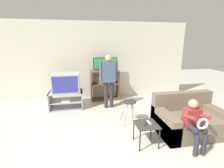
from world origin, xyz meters
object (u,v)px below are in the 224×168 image
Objects in this scene: person_seated_child at (194,121)px; television_flat at (105,64)px; tv_stand at (66,100)px; remote_control_black at (146,124)px; media_shelf at (105,85)px; person_standing_adult at (109,76)px; remote_control_white at (149,122)px; snack_table at (146,127)px; folding_stool at (129,105)px; television_main at (66,82)px; couch at (189,120)px.

television_flat is at bearing 111.95° from person_seated_child.
tv_stand is 6.66× the size of remote_control_black.
media_shelf is 0.64× the size of person_standing_adult.
remote_control_white is 0.80m from person_seated_child.
snack_table is 2.94× the size of remote_control_black.
media_shelf is at bearing 24.26° from tv_stand.
media_shelf is 1.84m from folding_stool.
person_standing_adult is (1.23, -0.20, 0.18)m from television_main.
tv_stand is 6.66× the size of remote_control_white.
remote_control_black is (1.64, -2.16, 0.18)m from tv_stand.
television_flat is 5.53× the size of remote_control_white.
person_seated_child reaches higher than folding_stool.
couch is at bearing -47.96° from person_standing_adult.
remote_control_black is 0.16× the size of person_seated_child.
remote_control_black is (0.40, -2.72, -0.08)m from media_shelf.
person_standing_adult is at bearing -90.76° from television_flat.
television_flat is at bearing 121.77° from couch.
television_main is 2.72m from remote_control_black.
remote_control_white is (0.13, -0.87, -0.02)m from folding_stool.
person_standing_adult is (0.02, -0.75, 0.44)m from media_shelf.
television_flat is 3.26m from person_seated_child.
person_standing_adult reaches higher than television_flat.
person_seated_child is at bearing -68.05° from television_flat.
snack_table is (0.07, -0.91, -0.08)m from folding_stool.
tv_stand is at bearing 141.74° from folding_stool.
television_flat is at bearing 98.28° from snack_table.
snack_table is at bearing 47.39° from remote_control_black.
television_main reaches higher than media_shelf.
television_main reaches higher than snack_table.
folding_stool is at bearing 94.53° from snack_table.
television_main is at bearing -155.48° from media_shelf.
remote_control_black is (0.37, -2.72, -0.78)m from television_flat.
tv_stand is 0.95× the size of media_shelf.
remote_control_white is (0.46, -2.67, -0.78)m from television_flat.
couch is at bearing -58.23° from television_flat.
person_standing_adult is (-0.38, 1.97, 0.52)m from remote_control_black.
television_flat is at bearing 23.84° from television_main.
snack_table is 0.27× the size of person_standing_adult.
television_flat is 2.99m from couch.
couch is (2.76, -1.86, 0.02)m from tv_stand.
tv_stand is at bearing 145.97° from couch.
person_seated_child is (-0.30, -0.54, 0.27)m from couch.
remote_control_black is at bearing -79.03° from person_standing_adult.
remote_control_black is 0.10× the size of couch.
tv_stand is 0.61× the size of person_standing_adult.
media_shelf is 0.87m from person_standing_adult.
person_standing_adult reaches higher than folding_stool.
television_main is at bearing 124.76° from remote_control_white.
person_seated_child reaches higher than remote_control_black.
tv_stand is 2.74m from remote_control_white.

